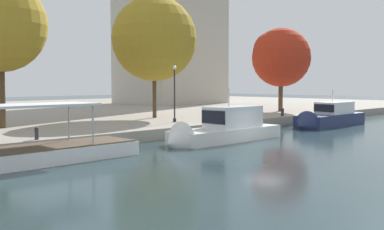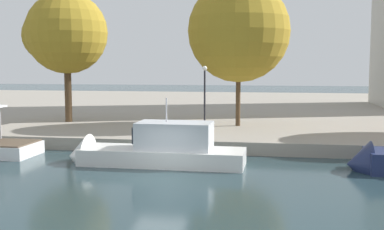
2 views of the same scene
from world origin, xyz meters
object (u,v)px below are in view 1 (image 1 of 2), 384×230
mooring_bollard_1 (37,133)px  lamp_post (175,92)px  tree_2 (154,40)px  motor_yacht_2 (328,120)px  tree_1 (280,57)px  mooring_bollard_0 (282,112)px  motor_yacht_1 (221,132)px

mooring_bollard_1 → lamp_post: 14.12m
mooring_bollard_1 → tree_2: tree_2 is taller
lamp_post → mooring_bollard_1: bearing=-167.8°
motor_yacht_2 → tree_1: tree_1 is taller
motor_yacht_2 → mooring_bollard_0: size_ratio=12.54×
tree_1 → tree_2: size_ratio=0.84×
mooring_bollard_1 → motor_yacht_2: bearing=-7.8°
lamp_post → tree_1: size_ratio=0.49×
motor_yacht_1 → tree_2: 14.73m
motor_yacht_1 → mooring_bollard_1: motor_yacht_1 is taller
lamp_post → motor_yacht_2: bearing=-26.3°
motor_yacht_2 → mooring_bollard_1: motor_yacht_2 is taller
motor_yacht_2 → mooring_bollard_1: bearing=-8.4°
mooring_bollard_0 → tree_1: 10.05m
motor_yacht_2 → mooring_bollard_0: 4.34m
motor_yacht_1 → tree_2: (4.30, 12.04, 7.32)m
motor_yacht_2 → tree_2: (-11.18, 11.88, 7.39)m
motor_yacht_2 → tree_1: 12.06m
motor_yacht_1 → tree_2: bearing=-108.8°
mooring_bollard_0 → lamp_post: 12.38m
motor_yacht_1 → tree_1: 23.34m
motor_yacht_2 → lamp_post: 15.26m
tree_1 → mooring_bollard_1: bearing=-170.9°
motor_yacht_2 → tree_2: size_ratio=0.90×
mooring_bollard_0 → tree_1: size_ratio=0.09×
motor_yacht_2 → tree_2: 17.91m
motor_yacht_1 → mooring_bollard_0: (13.94, 4.17, 0.56)m
tree_1 → tree_2: bearing=169.5°
mooring_bollard_0 → tree_2: size_ratio=0.07×
motor_yacht_2 → tree_2: bearing=-47.3°
mooring_bollard_0 → mooring_bollard_1: mooring_bollard_0 is taller
tree_1 → tree_2: 16.59m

